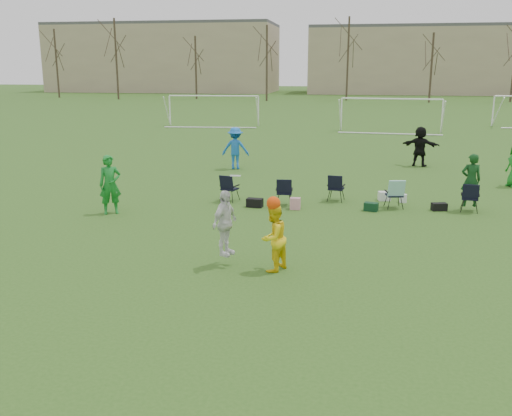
% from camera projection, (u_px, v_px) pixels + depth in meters
% --- Properties ---
extents(ground, '(260.00, 260.00, 0.00)m').
position_uv_depth(ground, '(282.00, 287.00, 12.60)').
color(ground, '#2D551A').
rests_on(ground, ground).
extents(fielder_green_near, '(0.85, 0.76, 1.95)m').
position_uv_depth(fielder_green_near, '(110.00, 185.00, 18.64)').
color(fielder_green_near, '#167C27').
rests_on(fielder_green_near, ground).
extents(fielder_blue, '(1.32, 0.82, 1.97)m').
position_uv_depth(fielder_blue, '(235.00, 148.00, 26.85)').
color(fielder_blue, blue).
rests_on(fielder_blue, ground).
extents(fielder_black, '(1.88, 1.10, 1.93)m').
position_uv_depth(fielder_black, '(420.00, 146.00, 27.60)').
color(fielder_black, black).
rests_on(fielder_black, ground).
extents(center_contest, '(1.99, 1.13, 2.26)m').
position_uv_depth(center_contest, '(253.00, 231.00, 13.52)').
color(center_contest, white).
rests_on(center_contest, ground).
extents(sideline_setup, '(8.97, 2.20, 1.94)m').
position_uv_depth(sideline_setup, '(367.00, 190.00, 19.70)').
color(sideline_setup, '#103C16').
rests_on(sideline_setup, ground).
extents(goal_left, '(7.39, 0.76, 2.46)m').
position_uv_depth(goal_left, '(214.00, 102.00, 46.30)').
color(goal_left, white).
rests_on(goal_left, ground).
extents(goal_mid, '(7.40, 0.63, 2.46)m').
position_uv_depth(goal_mid, '(391.00, 105.00, 42.06)').
color(goal_mid, white).
rests_on(goal_mid, ground).
extents(tree_line, '(110.28, 3.28, 11.40)m').
position_uv_depth(tree_line, '(349.00, 64.00, 78.09)').
color(tree_line, '#382B21').
rests_on(tree_line, ground).
extents(building_row, '(126.00, 16.00, 13.00)m').
position_uv_depth(building_row, '(388.00, 59.00, 101.80)').
color(building_row, tan).
rests_on(building_row, ground).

